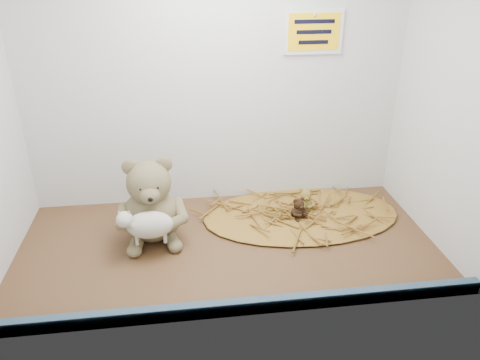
{
  "coord_description": "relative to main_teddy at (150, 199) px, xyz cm",
  "views": [
    {
      "loc": [
        -11.46,
        -113.56,
        76.93
      ],
      "look_at": [
        3.86,
        2.13,
        19.72
      ],
      "focal_mm": 35.0,
      "sensor_mm": 36.0,
      "label": 1
    }
  ],
  "objects": [
    {
      "name": "straw_bed",
      "position": [
        46.81,
        6.12,
        -12.15
      ],
      "size": [
        63.6,
        36.93,
        1.23
      ],
      "primitive_type": "ellipsoid",
      "color": "brown",
      "rests_on": "shelf_floor"
    },
    {
      "name": "alcove_shell",
      "position": [
        21.54,
        1.9,
        32.23
      ],
      "size": [
        120.4,
        60.2,
        90.4
      ],
      "color": "#482D19",
      "rests_on": "ground"
    },
    {
      "name": "mini_teddy_tan",
      "position": [
        48.54,
        8.42,
        -7.76
      ],
      "size": [
        6.81,
        7.1,
        7.54
      ],
      "primitive_type": null,
      "rotation": [
        0.0,
        0.0,
        -0.12
      ],
      "color": "olive",
      "rests_on": "straw_bed"
    },
    {
      "name": "wall_sign",
      "position": [
        51.54,
        22.3,
        42.23
      ],
      "size": [
        16.0,
        1.2,
        11.0
      ],
      "primitive_type": "cube",
      "color": "yellow",
      "rests_on": "back_wall"
    },
    {
      "name": "front_rail",
      "position": [
        21.54,
        -35.9,
        -10.97
      ],
      "size": [
        119.28,
        2.2,
        3.6
      ],
      "primitive_type": "cube",
      "color": "#344F64",
      "rests_on": "shelf_floor"
    },
    {
      "name": "toy_lamb",
      "position": [
        0.0,
        -9.15,
        -3.04
      ],
      "size": [
        16.61,
        10.14,
        10.74
      ],
      "primitive_type": null,
      "color": "beige",
      "rests_on": "main_teddy"
    },
    {
      "name": "main_teddy",
      "position": [
        0.0,
        0.0,
        0.0
      ],
      "size": [
        22.28,
        23.33,
        25.53
      ],
      "primitive_type": null,
      "rotation": [
        0.0,
        0.0,
        0.08
      ],
      "color": "olive",
      "rests_on": "shelf_floor"
    },
    {
      "name": "mini_teddy_brown",
      "position": [
        45.08,
        3.82,
        -8.13
      ],
      "size": [
        7.12,
        7.3,
        6.82
      ],
      "primitive_type": null,
      "rotation": [
        0.0,
        0.0,
        0.34
      ],
      "color": "black",
      "rests_on": "straw_bed"
    }
  ]
}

